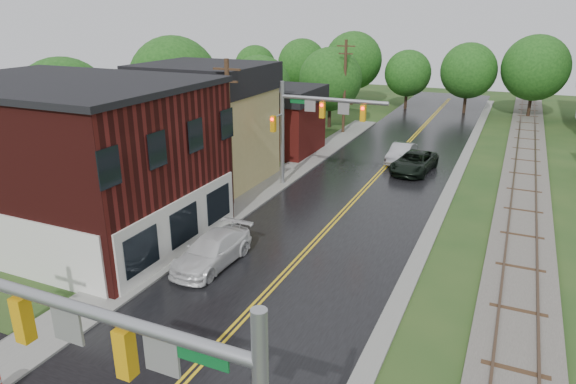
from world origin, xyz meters
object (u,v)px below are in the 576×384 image
Objects in this scene: tree_left_c at (261,89)px; tree_left_e at (331,81)px; brick_building at (70,159)px; suv_dark at (414,162)px; utility_pole_c at (345,85)px; tree_left_a at (66,109)px; sedan_silver at (401,153)px; traffic_signal_far at (312,117)px; pickup_white at (212,251)px; tree_left_b at (175,84)px; utility_pole_b at (229,132)px.

tree_left_c is 0.94× the size of tree_left_e.
suv_dark is at bearing 51.76° from brick_building.
tree_left_e is at bearing 137.16° from utility_pole_c.
tree_left_a reaches higher than tree_left_e.
tree_left_a is 25.36m from sedan_silver.
suv_dark is (14.75, 18.71, -3.39)m from brick_building.
tree_left_e reaches higher than traffic_signal_far.
traffic_signal_far is at bearing 17.30° from tree_left_a.
tree_left_e is at bearing 101.35° from pickup_white.
tree_left_b is 16.67m from tree_left_e.
brick_building is 1.75× the size of tree_left_e.
sedan_silver reaches higher than pickup_white.
tree_left_e is 16.98m from suv_dark.
tree_left_e is 1.49× the size of suv_dark.
utility_pole_b reaches higher than brick_building.
suv_dark is at bearing 49.52° from traffic_signal_far.
tree_left_c is 27.57m from pickup_white.
brick_building is 2.61× the size of suv_dark.
tree_left_b reaches higher than pickup_white.
tree_left_c reaches higher than sedan_silver.
tree_left_a is (-13.05, -22.10, 0.39)m from utility_pole_c.
tree_left_e is 1.62× the size of pickup_white.
brick_building is at bearing -122.57° from suv_dark.
utility_pole_c is 1.10× the size of tree_left_e.
traffic_signal_far is 10.78m from sedan_silver.
pickup_white is at bearing -50.47° from tree_left_b.
tree_left_c is 1.40× the size of suv_dark.
tree_left_b is 19.72m from sedan_silver.
tree_left_c is at bearing 71.57° from tree_left_a.
brick_building reaches higher than pickup_white.
utility_pole_b is 2.00× the size of sedan_silver.
suv_dark reaches higher than pickup_white.
tree_left_e is (9.00, 14.00, -0.90)m from tree_left_b.
brick_building is 17.80m from tree_left_b.
tree_left_b is at bearing -165.65° from sedan_silver.
tree_left_a is at bearing 136.87° from brick_building.
traffic_signal_far is at bearing -113.40° from sedan_silver.
tree_left_c is at bearing -129.81° from tree_left_e.
traffic_signal_far is 0.76× the size of tree_left_b.
tree_left_b reaches higher than sedan_silver.
suv_dark is 1.08× the size of pickup_white.
tree_left_a reaches higher than sedan_silver.
tree_left_a is 10.22m from tree_left_b.
pickup_white is at bearing -83.74° from utility_pole_c.
utility_pole_b is at bearing -90.00° from utility_pole_c.
sedan_silver is (20.65, 14.05, -4.37)m from tree_left_a.
tree_left_c is 1.52× the size of pickup_white.
traffic_signal_far is 1.45× the size of pickup_white.
pickup_white is at bearing -90.48° from traffic_signal_far.
brick_building reaches higher than traffic_signal_far.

